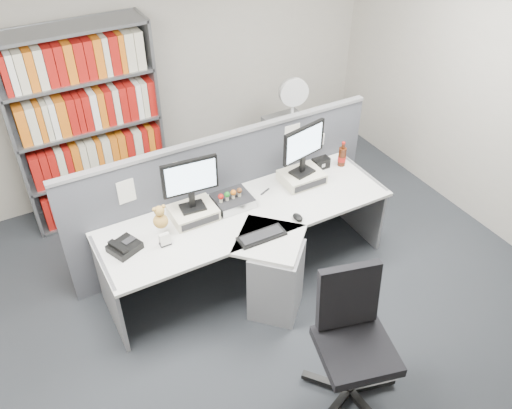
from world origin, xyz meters
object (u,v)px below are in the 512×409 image
desk_phone (124,247)px  speaker (321,163)px  desk_calendar (165,240)px  mouse (298,217)px  desk (259,250)px  filing_cabinet (291,150)px  desktop_pc (233,201)px  desk_fan (293,96)px  keyboard (262,236)px  office_chair (352,336)px  shelving_unit (88,130)px  cola_bottle (342,157)px  monitor_right (304,146)px  monitor_left (190,180)px

desk_phone → speaker: bearing=6.2°
desk_calendar → mouse: bearing=-12.5°
desk → filing_cabinet: size_ratio=3.71×
desk_calendar → desktop_pc: bearing=15.8°
desk → filing_cabinet: 1.85m
filing_cabinet → desk_fan: bearing=-90.0°
keyboard → filing_cabinet: bearing=50.7°
speaker → office_chair: (-0.88, -1.70, -0.20)m
desktop_pc → mouse: size_ratio=2.81×
shelving_unit → desk: bearing=-64.0°
mouse → desk_fan: (0.86, 1.47, 0.29)m
shelving_unit → filing_cabinet: shelving_unit is taller
keyboard → desk_calendar: size_ratio=3.66×
cola_bottle → monitor_right: bearing=-174.6°
filing_cabinet → desk_fan: (0.00, -0.00, 0.68)m
desk → shelving_unit: bearing=116.0°
office_chair → desktop_pc: bearing=94.7°
monitor_right → desk_calendar: monitor_right is taller
mouse → desk_calendar: (-1.11, 0.25, 0.03)m
monitor_left → desktop_pc: 0.51m
monitor_left → office_chair: bearing=-72.5°
desk → monitor_right: 1.01m
keyboard → cola_bottle: bearing=24.7°
mouse → office_chair: bearing=-102.9°
speaker → desk_fan: size_ratio=0.31×
desk_fan → office_chair: desk_fan is taller
mouse → desk_calendar: desk_calendar is taller
desk_calendar → desk_fan: 2.34m
desktop_pc → desk_fan: bearing=39.1°
desk_fan → mouse: bearing=-120.4°
keyboard → desk_fan: desk_fan is taller
shelving_unit → cola_bottle: bearing=-34.6°
monitor_right → cola_bottle: bearing=5.4°
desktop_pc → mouse: 0.60m
desk → desk_fan: size_ratio=4.87×
desk_phone → cola_bottle: cola_bottle is taller
filing_cabinet → office_chair: 2.85m
desk_calendar → cola_bottle: bearing=7.5°
shelving_unit → desk_fan: (2.10, -0.45, 0.06)m
desktop_pc → cola_bottle: cola_bottle is taller
keyboard → speaker: bearing=31.4°
cola_bottle → mouse: bearing=-148.6°
monitor_left → mouse: 0.96m
desk_phone → desk_fan: bearing=26.4°
cola_bottle → filing_cabinet: size_ratio=0.37×
desktop_pc → desk_calendar: 0.74m
desk_calendar → filing_cabinet: 2.36m
keyboard → speaker: (1.00, 0.61, 0.04)m
desktop_pc → desk_calendar: desk_calendar is taller
desk_fan → filing_cabinet: bearing=90.0°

